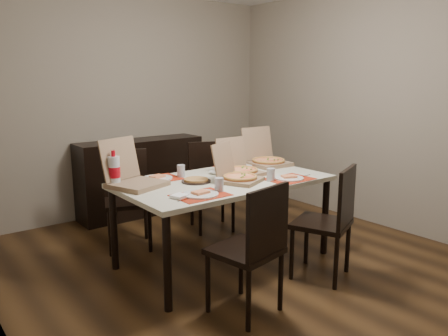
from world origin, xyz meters
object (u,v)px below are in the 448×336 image
(chair_far_right, at_px, (210,181))
(chair_near_right, at_px, (331,218))
(chair_near_left, at_px, (253,245))
(dining_table, at_px, (224,187))
(soda_bottle, at_px, (114,171))
(chair_far_left, at_px, (127,194))
(dip_bowl, at_px, (216,173))
(pizza_box_center, at_px, (237,176))
(sideboard, at_px, (141,177))

(chair_far_right, bearing_deg, chair_near_right, -89.43)
(chair_near_left, bearing_deg, chair_near_right, 3.31)
(dining_table, xyz_separation_m, chair_near_left, (-0.41, -0.84, -0.17))
(chair_near_right, bearing_deg, soda_bottle, 139.44)
(dining_table, xyz_separation_m, soda_bottle, (-0.85, 0.34, 0.19))
(chair_near_left, relative_size, soda_bottle, 3.15)
(chair_near_left, xyz_separation_m, chair_near_right, (0.88, 0.05, 0.00))
(chair_far_left, relative_size, soda_bottle, 3.15)
(dip_bowl, height_order, soda_bottle, soda_bottle)
(chair_near_right, bearing_deg, chair_far_right, 90.57)
(chair_near_left, relative_size, pizza_box_center, 2.04)
(pizza_box_center, distance_m, soda_bottle, 1.01)
(dip_bowl, bearing_deg, chair_near_left, -114.35)
(pizza_box_center, distance_m, dip_bowl, 0.36)
(chair_far_left, height_order, soda_bottle, soda_bottle)
(dining_table, distance_m, dip_bowl, 0.24)
(chair_near_left, bearing_deg, pizza_box_center, 58.19)
(chair_near_right, height_order, dip_bowl, chair_near_right)
(chair_near_left, distance_m, soda_bottle, 1.32)
(chair_near_left, bearing_deg, sideboard, 79.17)
(pizza_box_center, bearing_deg, dining_table, 102.13)
(chair_near_right, xyz_separation_m, pizza_box_center, (-0.44, 0.65, 0.29))
(sideboard, xyz_separation_m, chair_far_left, (-0.58, -0.83, 0.06))
(chair_near_left, xyz_separation_m, chair_far_left, (-0.09, 1.73, 0.00))
(chair_near_right, bearing_deg, chair_far_left, 119.87)
(chair_near_right, relative_size, dip_bowl, 8.30)
(sideboard, distance_m, dip_bowl, 1.54)
(dining_table, relative_size, soda_bottle, 6.10)
(dining_table, distance_m, chair_far_left, 1.03)
(sideboard, bearing_deg, dip_bowl, -90.45)
(dining_table, bearing_deg, pizza_box_center, -77.87)
(chair_near_right, bearing_deg, chair_near_left, -176.69)
(dip_bowl, relative_size, soda_bottle, 0.38)
(dining_table, relative_size, chair_far_left, 1.94)
(dining_table, bearing_deg, chair_near_right, -59.38)
(chair_near_left, distance_m, chair_far_left, 1.73)
(dip_bowl, bearing_deg, chair_far_left, 130.19)
(chair_near_left, height_order, chair_far_left, same)
(pizza_box_center, height_order, dip_bowl, pizza_box_center)
(chair_near_left, bearing_deg, chair_far_left, 92.94)
(chair_far_left, distance_m, chair_far_right, 0.95)
(sideboard, relative_size, dip_bowl, 13.38)
(chair_far_right, height_order, pizza_box_center, pizza_box_center)
(chair_near_right, relative_size, soda_bottle, 3.15)
(pizza_box_center, bearing_deg, chair_far_left, 117.13)
(dip_bowl, bearing_deg, chair_near_right, -68.50)
(pizza_box_center, relative_size, dip_bowl, 4.06)
(chair_near_right, xyz_separation_m, chair_far_right, (-0.02, 1.62, 0.00))
(sideboard, xyz_separation_m, chair_far_right, (0.37, -0.89, 0.06))
(chair_near_left, bearing_deg, dip_bowl, 65.65)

